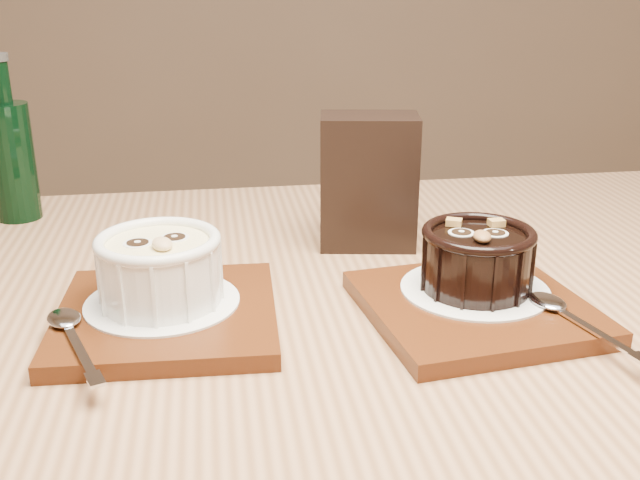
# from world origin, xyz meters

# --- Properties ---
(table) EXTENTS (1.23, 0.85, 0.75)m
(table) POSITION_xyz_m (-0.21, 0.04, 0.66)
(table) COLOR #8F613E
(table) RESTS_ON ground
(tray_left) EXTENTS (0.18, 0.18, 0.01)m
(tray_left) POSITION_xyz_m (-0.33, 0.03, 0.76)
(tray_left) COLOR #55260E
(tray_left) RESTS_ON table
(doily_left) EXTENTS (0.13, 0.13, 0.00)m
(doily_left) POSITION_xyz_m (-0.34, 0.04, 0.77)
(doily_left) COLOR white
(doily_left) RESTS_ON tray_left
(ramekin_white) EXTENTS (0.10, 0.10, 0.06)m
(ramekin_white) POSITION_xyz_m (-0.34, 0.04, 0.80)
(ramekin_white) COLOR white
(ramekin_white) RESTS_ON doily_left
(spoon_left) EXTENTS (0.08, 0.13, 0.01)m
(spoon_left) POSITION_xyz_m (-0.40, -0.02, 0.77)
(spoon_left) COLOR silver
(spoon_left) RESTS_ON tray_left
(tray_right) EXTENTS (0.21, 0.21, 0.01)m
(tray_right) POSITION_xyz_m (-0.07, 0.02, 0.76)
(tray_right) COLOR #55260E
(tray_right) RESTS_ON table
(doily_right) EXTENTS (0.13, 0.13, 0.00)m
(doily_right) POSITION_xyz_m (-0.07, 0.04, 0.77)
(doily_right) COLOR white
(doily_right) RESTS_ON tray_right
(ramekin_dark) EXTENTS (0.10, 0.10, 0.06)m
(ramekin_dark) POSITION_xyz_m (-0.07, 0.04, 0.80)
(ramekin_dark) COLOR black
(ramekin_dark) RESTS_ON doily_right
(spoon_right) EXTENTS (0.06, 0.14, 0.01)m
(spoon_right) POSITION_xyz_m (-0.00, -0.03, 0.77)
(spoon_right) COLOR silver
(spoon_right) RESTS_ON tray_right
(condiment_stand) EXTENTS (0.11, 0.07, 0.14)m
(condiment_stand) POSITION_xyz_m (-0.13, 0.20, 0.82)
(condiment_stand) COLOR black
(condiment_stand) RESTS_ON table
(green_bottle) EXTENTS (0.05, 0.05, 0.19)m
(green_bottle) POSITION_xyz_m (-0.53, 0.34, 0.82)
(green_bottle) COLOR black
(green_bottle) RESTS_ON table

